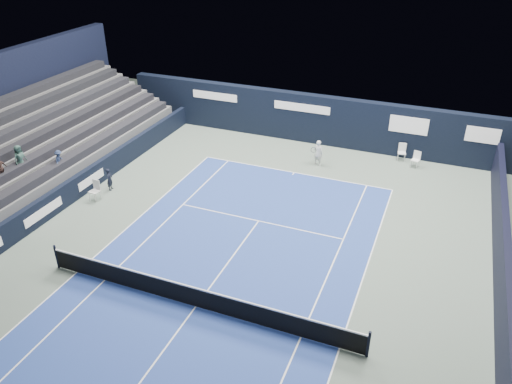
% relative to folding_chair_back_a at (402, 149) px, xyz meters
% --- Properties ---
extents(ground, '(48.00, 48.00, 0.00)m').
position_rel_folding_chair_back_a_xyz_m(ground, '(-5.36, -13.93, -0.69)').
color(ground, '#54645A').
rests_on(ground, ground).
extents(court_surface, '(10.97, 23.77, 0.01)m').
position_rel_folding_chair_back_a_xyz_m(court_surface, '(-5.36, -15.93, -0.68)').
color(court_surface, navy).
rests_on(court_surface, ground).
extents(enclosure_wall_right, '(0.30, 22.00, 1.80)m').
position_rel_folding_chair_back_a_xyz_m(enclosure_wall_right, '(5.14, -9.93, 0.21)').
color(enclosure_wall_right, black).
rests_on(enclosure_wall_right, ground).
extents(folding_chair_back_a, '(0.52, 0.55, 1.03)m').
position_rel_folding_chair_back_a_xyz_m(folding_chair_back_a, '(0.00, 0.00, 0.00)').
color(folding_chair_back_a, silver).
rests_on(folding_chair_back_a, ground).
extents(folding_chair_back_b, '(0.52, 0.50, 0.96)m').
position_rel_folding_chair_back_a_xyz_m(folding_chair_back_b, '(0.90, -0.71, -0.14)').
color(folding_chair_back_b, white).
rests_on(folding_chair_back_b, ground).
extents(line_judge_chair, '(0.52, 0.50, 1.06)m').
position_rel_folding_chair_back_a_xyz_m(line_judge_chair, '(-13.86, -10.67, -0.08)').
color(line_judge_chair, silver).
rests_on(line_judge_chair, ground).
extents(line_judge, '(0.40, 0.51, 1.23)m').
position_rel_folding_chair_back_a_xyz_m(line_judge, '(-13.81, -9.54, -0.07)').
color(line_judge, black).
rests_on(line_judge, ground).
extents(court_markings, '(11.03, 23.83, 0.00)m').
position_rel_folding_chair_back_a_xyz_m(court_markings, '(-5.36, -15.93, -0.68)').
color(court_markings, white).
rests_on(court_markings, court_surface).
extents(tennis_net, '(12.90, 0.10, 1.10)m').
position_rel_folding_chair_back_a_xyz_m(tennis_net, '(-5.36, -15.93, -0.18)').
color(tennis_net, black).
rests_on(tennis_net, ground).
extents(back_sponsor_wall, '(26.00, 0.63, 3.10)m').
position_rel_folding_chair_back_a_xyz_m(back_sponsor_wall, '(-5.36, 0.57, 0.87)').
color(back_sponsor_wall, black).
rests_on(back_sponsor_wall, ground).
extents(side_barrier_left, '(0.33, 22.00, 1.20)m').
position_rel_folding_chair_back_a_xyz_m(side_barrier_left, '(-14.86, -9.95, -0.09)').
color(side_barrier_left, black).
rests_on(side_barrier_left, ground).
extents(spectator_stand, '(6.00, 18.00, 6.40)m').
position_rel_folding_chair_back_a_xyz_m(spectator_stand, '(-18.64, -8.94, 1.27)').
color(spectator_stand, '#4A4A4D').
rests_on(spectator_stand, ground).
extents(tennis_player, '(0.65, 0.88, 1.53)m').
position_rel_folding_chair_back_a_xyz_m(tennis_player, '(-4.42, -2.57, 0.09)').
color(tennis_player, silver).
rests_on(tennis_player, ground).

